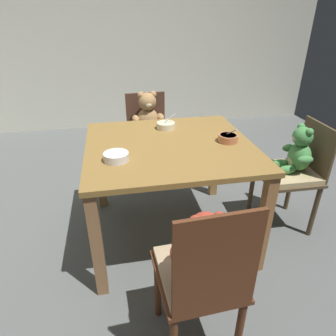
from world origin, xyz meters
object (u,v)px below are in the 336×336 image
object	(u,v)px
dining_table	(169,158)
porridge_bowl_terracotta_near_right	(228,138)
porridge_bowl_cream_far_center	(166,125)
teddy_chair_near_right	(294,164)
teddy_chair_near_front	(202,265)
teddy_chair_far_center	(148,125)
porridge_bowl_white_near_left	(116,157)

from	to	relation	value
dining_table	porridge_bowl_terracotta_near_right	size ratio (longest dim) A/B	7.87
dining_table	porridge_bowl_cream_far_center	xyz separation A→B (m)	(0.03, 0.29, 0.13)
teddy_chair_near_right	teddy_chair_near_front	bearing A→B (deg)	42.56
teddy_chair_near_right	dining_table	bearing A→B (deg)	-2.05
dining_table	teddy_chair_far_center	bearing A→B (deg)	92.04
porridge_bowl_terracotta_near_right	porridge_bowl_cream_far_center	distance (m)	0.49
teddy_chair_near_right	porridge_bowl_white_near_left	distance (m)	1.30
porridge_bowl_terracotta_near_right	porridge_bowl_white_near_left	world-z (taller)	porridge_bowl_terracotta_near_right
teddy_chair_near_right	porridge_bowl_white_near_left	world-z (taller)	teddy_chair_near_right
teddy_chair_far_center	porridge_bowl_cream_far_center	xyz separation A→B (m)	(0.06, -0.60, 0.20)
porridge_bowl_cream_far_center	teddy_chair_near_front	bearing A→B (deg)	-92.78
teddy_chair_near_front	porridge_bowl_cream_far_center	distance (m)	1.20
dining_table	teddy_chair_near_front	xyz separation A→B (m)	(-0.03, -0.89, -0.09)
teddy_chair_near_right	porridge_bowl_terracotta_near_right	xyz separation A→B (m)	(-0.53, 0.02, 0.24)
porridge_bowl_terracotta_near_right	porridge_bowl_cream_far_center	bearing A→B (deg)	138.28
teddy_chair_far_center	teddy_chair_near_right	world-z (taller)	teddy_chair_far_center
dining_table	porridge_bowl_terracotta_near_right	world-z (taller)	porridge_bowl_terracotta_near_right
teddy_chair_near_right	porridge_bowl_terracotta_near_right	size ratio (longest dim) A/B	5.98
teddy_chair_near_right	porridge_bowl_cream_far_center	size ratio (longest dim) A/B	5.70
dining_table	teddy_chair_near_right	size ratio (longest dim) A/B	1.32
porridge_bowl_terracotta_near_right	porridge_bowl_white_near_left	bearing A→B (deg)	-168.70
porridge_bowl_cream_far_center	porridge_bowl_terracotta_near_right	bearing A→B (deg)	-41.72
porridge_bowl_terracotta_near_right	porridge_bowl_white_near_left	distance (m)	0.76
dining_table	teddy_chair_near_front	bearing A→B (deg)	-91.80
teddy_chair_near_front	porridge_bowl_white_near_left	bearing A→B (deg)	21.92
porridge_bowl_terracotta_near_right	porridge_bowl_cream_far_center	size ratio (longest dim) A/B	0.95
porridge_bowl_cream_far_center	teddy_chair_near_right	bearing A→B (deg)	-20.90
teddy_chair_far_center	porridge_bowl_terracotta_near_right	size ratio (longest dim) A/B	6.32
porridge_bowl_terracotta_near_right	porridge_bowl_cream_far_center	world-z (taller)	same
teddy_chair_near_right	porridge_bowl_cream_far_center	xyz separation A→B (m)	(-0.89, 0.34, 0.24)
dining_table	teddy_chair_far_center	distance (m)	0.89
dining_table	teddy_chair_near_right	bearing A→B (deg)	-3.30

